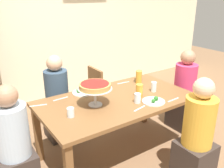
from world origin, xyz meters
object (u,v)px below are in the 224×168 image
(diner_far_left, at_px, (58,104))
(beer_glass_amber_short, at_px, (139,75))
(dining_table, at_px, (117,106))
(water_glass_clear_spare, at_px, (154,87))
(cutlery_fork_near, at_px, (123,83))
(cutlery_fork_far, at_px, (61,99))
(diner_head_west, at_px, (15,151))
(salad_plate_far_diner, at_px, (82,92))
(beer_glass_amber_spare, at_px, (139,91))
(cutlery_knife_far, at_px, (140,109))
(chair_far_right, at_px, (102,92))
(salad_plate_near_diner, at_px, (154,101))
(water_glass_clear_near, at_px, (137,98))
(cutlery_knife_near, at_px, (173,100))
(cutlery_spare_fork, at_px, (38,105))
(diner_near_right, at_px, (196,140))
(water_glass_clear_far, at_px, (71,112))
(deep_dish_pizza_stand, at_px, (95,87))
(diner_head_east, at_px, (184,95))

(diner_far_left, relative_size, beer_glass_amber_short, 8.16)
(dining_table, xyz_separation_m, diner_far_left, (-0.41, 0.76, -0.17))
(water_glass_clear_spare, distance_m, cutlery_fork_near, 0.46)
(cutlery_fork_far, bearing_deg, diner_head_west, 25.12)
(salad_plate_far_diner, relative_size, cutlery_fork_far, 1.39)
(dining_table, distance_m, beer_glass_amber_spare, 0.31)
(cutlery_knife_far, bearing_deg, salad_plate_far_diner, 100.10)
(chair_far_right, bearing_deg, cutlery_knife_far, -11.86)
(salad_plate_near_diner, relative_size, salad_plate_far_diner, 1.00)
(water_glass_clear_near, xyz_separation_m, cutlery_knife_far, (-0.08, -0.13, -0.05))
(cutlery_knife_near, height_order, cutlery_spare_fork, same)
(diner_near_right, bearing_deg, cutlery_fork_far, 38.41)
(salad_plate_near_diner, bearing_deg, cutlery_knife_far, -171.42)
(chair_far_right, height_order, water_glass_clear_far, chair_far_right)
(salad_plate_far_diner, bearing_deg, water_glass_clear_spare, -30.42)
(dining_table, bearing_deg, deep_dish_pizza_stand, -179.32)
(diner_head_west, xyz_separation_m, water_glass_clear_near, (1.27, -0.23, 0.30))
(diner_near_right, height_order, cutlery_fork_far, diner_near_right)
(diner_head_east, height_order, salad_plate_near_diner, diner_head_east)
(deep_dish_pizza_stand, xyz_separation_m, water_glass_clear_far, (-0.33, -0.08, -0.16))
(salad_plate_near_diner, height_order, salad_plate_far_diner, salad_plate_far_diner)
(beer_glass_amber_short, bearing_deg, cutlery_spare_fork, -179.92)
(chair_far_right, xyz_separation_m, deep_dish_pizza_stand, (-0.57, -0.78, 0.46))
(cutlery_knife_near, bearing_deg, dining_table, 139.56)
(dining_table, height_order, cutlery_fork_near, cutlery_fork_near)
(diner_near_right, height_order, salad_plate_near_diner, diner_near_right)
(deep_dish_pizza_stand, height_order, beer_glass_amber_short, deep_dish_pizza_stand)
(diner_head_east, relative_size, salad_plate_far_diner, 4.58)
(diner_near_right, height_order, cutlery_knife_far, diner_near_right)
(diner_head_west, distance_m, beer_glass_amber_short, 1.80)
(diner_far_left, relative_size, cutlery_fork_far, 6.39)
(diner_head_west, height_order, salad_plate_far_diner, diner_head_west)
(chair_far_right, bearing_deg, deep_dish_pizza_stand, -36.00)
(diner_head_east, distance_m, cutlery_spare_fork, 2.02)
(water_glass_clear_spare, bearing_deg, diner_near_right, -97.49)
(dining_table, bearing_deg, beer_glass_amber_short, 29.04)
(beer_glass_amber_short, height_order, cutlery_knife_far, beer_glass_amber_short)
(dining_table, xyz_separation_m, cutlery_knife_far, (0.05, -0.33, 0.09))
(beer_glass_amber_spare, height_order, water_glass_clear_spare, beer_glass_amber_spare)
(deep_dish_pizza_stand, distance_m, cutlery_fork_far, 0.48)
(salad_plate_far_diner, bearing_deg, chair_far_right, 37.72)
(water_glass_clear_near, distance_m, cutlery_spare_fork, 1.07)
(salad_plate_far_diner, distance_m, beer_glass_amber_spare, 0.68)
(cutlery_knife_near, bearing_deg, diner_near_right, -107.13)
(deep_dish_pizza_stand, bearing_deg, cutlery_spare_fork, 146.58)
(beer_glass_amber_short, xyz_separation_m, cutlery_spare_fork, (-1.40, -0.00, -0.07))
(diner_head_east, xyz_separation_m, deep_dish_pizza_stand, (-1.47, -0.02, 0.46))
(dining_table, height_order, diner_head_east, diner_head_east)
(salad_plate_far_diner, height_order, cutlery_fork_far, salad_plate_far_diner)
(diner_near_right, xyz_separation_m, cutlery_fork_near, (-0.03, 1.19, 0.25))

